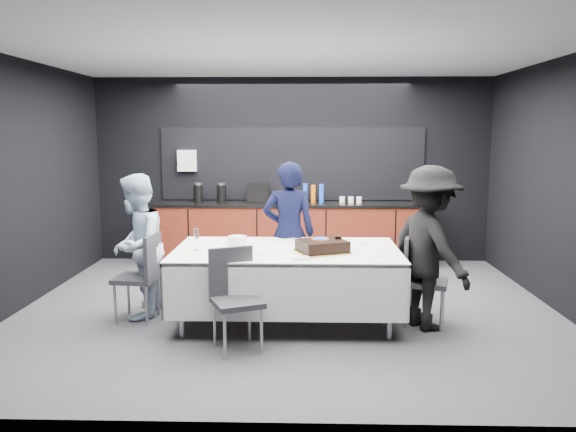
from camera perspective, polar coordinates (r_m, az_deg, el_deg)
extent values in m
plane|color=#47474C|center=(6.41, -0.02, -9.46)|extent=(6.00, 6.00, 0.00)
cube|color=white|center=(6.15, -0.03, 16.19)|extent=(6.00, 5.00, 0.04)
cube|color=black|center=(8.62, 0.43, 4.66)|extent=(6.00, 0.04, 2.80)
cube|color=black|center=(3.65, -1.11, -0.57)|extent=(6.00, 0.04, 2.80)
cube|color=black|center=(6.89, -25.85, 2.86)|extent=(0.04, 5.00, 2.80)
cube|color=black|center=(6.75, 26.40, 2.71)|extent=(0.04, 5.00, 2.80)
cube|color=#57190D|center=(8.44, 0.39, -1.93)|extent=(4.00, 0.60, 0.90)
cube|color=black|center=(8.36, 0.39, 1.24)|extent=(4.10, 0.64, 0.04)
cube|color=black|center=(8.59, 0.43, 5.31)|extent=(4.00, 0.03, 1.10)
cube|color=white|center=(8.72, -10.20, 5.56)|extent=(0.28, 0.12, 0.32)
cylinder|color=black|center=(8.49, -9.11, 2.26)|extent=(0.14, 0.14, 0.26)
cylinder|color=black|center=(8.43, -6.77, 2.26)|extent=(0.14, 0.14, 0.26)
cube|color=black|center=(8.37, -3.04, 2.40)|extent=(0.32, 0.24, 0.30)
cylinder|color=blue|center=(8.39, 1.76, 2.36)|extent=(0.07, 0.07, 0.28)
cylinder|color=orange|center=(8.40, 2.58, 2.29)|extent=(0.07, 0.07, 0.26)
cylinder|color=blue|center=(8.33, 3.42, 2.30)|extent=(0.07, 0.07, 0.28)
cylinder|color=white|center=(8.38, 5.53, 1.65)|extent=(0.08, 0.08, 0.09)
cylinder|color=white|center=(8.39, 6.42, 1.65)|extent=(0.08, 0.08, 0.09)
cylinder|color=white|center=(8.40, 7.23, 1.64)|extent=(0.08, 0.08, 0.09)
cylinder|color=#99999E|center=(8.48, -9.13, 3.23)|extent=(0.12, 0.12, 0.03)
cylinder|color=#99999E|center=(8.42, -6.78, 3.24)|extent=(0.12, 0.12, 0.03)
cylinder|color=#99999E|center=(5.56, -10.76, -8.39)|extent=(0.06, 0.06, 0.75)
cylinder|color=#99999E|center=(6.50, -8.89, -5.86)|extent=(0.06, 0.06, 0.75)
cylinder|color=#99999E|center=(5.50, 10.30, -8.56)|extent=(0.06, 0.06, 0.75)
cylinder|color=#99999E|center=(6.45, 8.96, -5.97)|extent=(0.06, 0.06, 0.75)
cube|color=white|center=(5.83, -0.13, -3.55)|extent=(2.32, 1.32, 0.04)
cube|color=white|center=(5.26, -0.34, -7.85)|extent=(2.32, 0.02, 0.55)
cube|color=white|center=(6.52, 0.04, -4.64)|extent=(2.32, 0.02, 0.55)
cube|color=white|center=(6.03, -11.18, -5.88)|extent=(0.02, 1.32, 0.55)
cube|color=white|center=(5.97, 11.04, -6.03)|extent=(0.02, 1.32, 0.55)
cube|color=gold|center=(5.67, 3.49, -3.64)|extent=(0.61, 0.56, 0.01)
cube|color=black|center=(5.66, 3.50, -3.09)|extent=(0.56, 0.51, 0.10)
cube|color=black|center=(5.65, 3.51, -2.53)|extent=(0.56, 0.51, 0.01)
cylinder|color=#E75713|center=(5.70, 3.28, -2.34)|extent=(0.18, 0.18, 0.00)
cylinder|color=blue|center=(5.70, 3.29, -2.30)|extent=(0.15, 0.15, 0.01)
sphere|color=black|center=(5.77, 5.26, -2.07)|extent=(0.04, 0.04, 0.04)
sphere|color=black|center=(5.73, 5.48, -2.15)|extent=(0.04, 0.04, 0.04)
sphere|color=black|center=(5.73, 5.08, -2.15)|extent=(0.04, 0.04, 0.04)
cylinder|color=white|center=(6.01, -5.18, -2.53)|extent=(0.20, 0.20, 0.10)
cylinder|color=white|center=(5.57, -3.43, -3.87)|extent=(0.18, 0.18, 0.01)
cylinder|color=white|center=(6.12, 7.50, -2.81)|extent=(0.18, 0.18, 0.01)
cylinder|color=white|center=(5.61, 8.77, -3.87)|extent=(0.18, 0.18, 0.01)
cylinder|color=white|center=(6.28, 0.61, -2.45)|extent=(0.20, 0.20, 0.01)
cube|color=white|center=(5.34, 1.37, -4.32)|extent=(0.17, 0.14, 0.02)
cylinder|color=white|center=(5.83, -9.26, -3.43)|extent=(0.06, 0.06, 0.00)
cylinder|color=white|center=(5.82, -9.28, -2.83)|extent=(0.01, 0.01, 0.12)
cylinder|color=white|center=(5.80, -9.30, -1.77)|extent=(0.05, 0.05, 0.10)
cube|color=#2C2C31|center=(6.16, -15.15, -6.14)|extent=(0.46, 0.46, 0.05)
cube|color=#2C2C31|center=(6.04, -13.57, -3.94)|extent=(0.08, 0.42, 0.45)
cylinder|color=#99999E|center=(6.44, -15.90, -7.66)|extent=(0.03, 0.03, 0.44)
cylinder|color=#99999E|center=(6.14, -17.15, -8.50)|extent=(0.03, 0.03, 0.44)
cylinder|color=#99999E|center=(6.32, -13.04, -7.87)|extent=(0.03, 0.03, 0.44)
cylinder|color=#99999E|center=(6.01, -14.17, -8.75)|extent=(0.03, 0.03, 0.44)
cube|color=#2C2C31|center=(5.97, 13.86, -6.55)|extent=(0.52, 0.52, 0.05)
cube|color=#2C2C31|center=(5.93, 12.11, -4.12)|extent=(0.16, 0.41, 0.45)
cylinder|color=#99999E|center=(5.87, 15.33, -9.23)|extent=(0.03, 0.03, 0.44)
cylinder|color=#99999E|center=(6.19, 15.48, -8.29)|extent=(0.03, 0.03, 0.44)
cylinder|color=#99999E|center=(5.89, 11.98, -9.04)|extent=(0.03, 0.03, 0.44)
cylinder|color=#99999E|center=(6.21, 12.32, -8.12)|extent=(0.03, 0.03, 0.44)
cube|color=#2C2C31|center=(5.16, -5.18, -8.73)|extent=(0.55, 0.55, 0.05)
cube|color=#2C2C31|center=(5.27, -5.83, -5.56)|extent=(0.40, 0.21, 0.45)
cylinder|color=#99999E|center=(5.03, -6.44, -11.96)|extent=(0.03, 0.03, 0.44)
cylinder|color=#99999E|center=(5.13, -2.71, -11.52)|extent=(0.03, 0.03, 0.44)
cylinder|color=#99999E|center=(5.34, -7.47, -10.76)|extent=(0.03, 0.03, 0.44)
cylinder|color=#99999E|center=(5.43, -3.94, -10.37)|extent=(0.03, 0.03, 0.44)
imported|color=black|center=(6.49, 0.09, -1.72)|extent=(0.61, 0.40, 1.65)
imported|color=silver|center=(6.21, -15.13, -2.99)|extent=(0.59, 0.76, 1.54)
imported|color=black|center=(5.81, 14.17, -3.17)|extent=(1.02, 1.23, 1.65)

